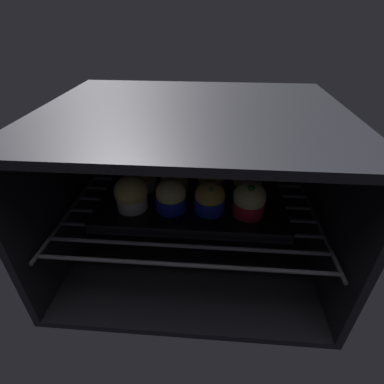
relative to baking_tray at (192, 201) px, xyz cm
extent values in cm
cube|color=black|center=(0.00, 0.65, -15.44)|extent=(59.00, 47.00, 1.50)
cube|color=black|center=(0.00, 0.65, 20.06)|extent=(59.00, 47.00, 1.50)
cube|color=black|center=(0.00, 23.40, 2.31)|extent=(59.00, 1.50, 34.00)
cube|color=black|center=(-28.75, 0.65, 2.31)|extent=(1.50, 47.00, 34.00)
cube|color=black|center=(28.75, 0.65, 2.31)|extent=(1.50, 47.00, 34.00)
cylinder|color=#51515B|center=(0.00, -18.35, -1.09)|extent=(54.00, 0.80, 0.80)
cylinder|color=#51515B|center=(0.00, -13.60, -1.09)|extent=(54.00, 0.80, 0.80)
cylinder|color=#51515B|center=(0.00, -8.85, -1.09)|extent=(54.00, 0.80, 0.80)
cylinder|color=#51515B|center=(0.00, -4.10, -1.09)|extent=(54.00, 0.80, 0.80)
cylinder|color=#51515B|center=(0.00, 0.65, -1.09)|extent=(54.00, 0.80, 0.80)
cylinder|color=#51515B|center=(0.00, 5.40, -1.09)|extent=(54.00, 0.80, 0.80)
cylinder|color=#51515B|center=(0.00, 10.15, -1.09)|extent=(54.00, 0.80, 0.80)
cylinder|color=#51515B|center=(0.00, 14.90, -1.09)|extent=(54.00, 0.80, 0.80)
cylinder|color=#51515B|center=(0.00, 19.65, -1.09)|extent=(54.00, 0.80, 0.80)
cylinder|color=#51515B|center=(-27.00, 0.65, -1.09)|extent=(0.80, 42.00, 0.80)
cylinder|color=#51515B|center=(27.00, 0.65, -1.09)|extent=(0.80, 42.00, 0.80)
cube|color=black|center=(0.00, 0.00, -0.09)|extent=(40.16, 23.97, 1.20)
cube|color=black|center=(0.00, -11.58, 1.01)|extent=(40.16, 0.80, 1.00)
cube|color=black|center=(0.00, 11.58, 1.01)|extent=(40.16, 0.80, 1.00)
cube|color=black|center=(-19.68, 0.00, 1.01)|extent=(0.80, 23.97, 1.00)
cube|color=black|center=(19.68, 0.00, 1.01)|extent=(0.80, 23.97, 1.00)
cylinder|color=silver|center=(-12.52, -4.22, 2.08)|extent=(6.48, 6.48, 3.14)
sphere|color=#DBBC60|center=(-12.52, -4.22, 4.66)|extent=(7.01, 7.01, 7.01)
sphere|color=#1E6023|center=(-13.91, -4.44, 6.79)|extent=(1.93, 1.93, 1.93)
cylinder|color=#1928B7|center=(-4.10, -3.99, 2.08)|extent=(6.48, 6.48, 3.14)
sphere|color=#E0CC7A|center=(-4.10, -3.99, 4.54)|extent=(6.35, 6.35, 6.35)
cylinder|color=#1928B7|center=(4.02, -3.83, 2.08)|extent=(6.48, 6.48, 3.14)
sphere|color=gold|center=(4.02, -3.83, 4.25)|extent=(6.37, 6.37, 6.37)
sphere|color=#28702D|center=(4.19, -5.01, 6.02)|extent=(2.20, 2.20, 2.20)
cylinder|color=red|center=(12.12, -4.39, 2.08)|extent=(6.48, 6.48, 3.14)
sphere|color=#E0CC7A|center=(12.12, -4.39, 4.68)|extent=(6.72, 6.72, 6.72)
sphere|color=#1E6023|center=(12.03, -5.48, 7.04)|extent=(2.01, 2.01, 2.01)
cylinder|color=silver|center=(-12.07, 4.13, 2.08)|extent=(6.48, 6.48, 3.14)
sphere|color=gold|center=(-12.07, 4.13, 4.86)|extent=(6.23, 6.23, 6.23)
sphere|color=#19511E|center=(-12.01, 4.07, 6.89)|extent=(2.38, 2.38, 2.38)
cylinder|color=silver|center=(-4.42, 4.29, 2.08)|extent=(6.48, 6.48, 3.14)
sphere|color=#DBBC60|center=(-4.42, 4.29, 4.45)|extent=(6.37, 6.37, 6.37)
cylinder|color=#7A238C|center=(4.16, 4.13, 2.08)|extent=(6.48, 6.48, 3.14)
sphere|color=#DBBC60|center=(4.16, 4.13, 4.89)|extent=(6.55, 6.55, 6.55)
sphere|color=#1E6023|center=(5.33, 4.39, 7.28)|extent=(1.76, 1.76, 1.76)
cylinder|color=#0C8C84|center=(12.41, 4.05, 2.08)|extent=(6.48, 6.48, 3.14)
sphere|color=#DBBC60|center=(12.41, 4.05, 4.63)|extent=(7.11, 7.11, 7.11)
sphere|color=#28702D|center=(12.05, 4.35, 6.92)|extent=(2.24, 2.24, 2.24)
camera|label=1|loc=(4.22, -53.67, 37.28)|focal=26.93mm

